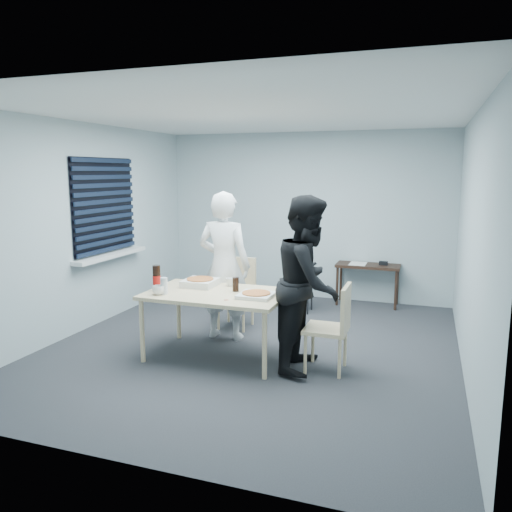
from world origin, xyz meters
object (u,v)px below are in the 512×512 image
at_px(person_white, 224,266).
at_px(person_black, 308,283).
at_px(soda_bottle, 157,279).
at_px(side_table, 368,270).
at_px(mug_b, 230,282).
at_px(dining_table, 216,298).
at_px(backpack, 302,268).
at_px(chair_far, 238,287).
at_px(stool, 301,288).
at_px(chair_right, 335,322).
at_px(mug_a, 158,290).

relative_size(person_white, person_black, 1.00).
bearing_deg(soda_bottle, side_table, 55.84).
height_order(person_white, mug_b, person_white).
distance_m(dining_table, backpack, 2.06).
height_order(person_white, side_table, person_white).
bearing_deg(side_table, chair_far, -133.05).
bearing_deg(mug_b, dining_table, -94.73).
xyz_separation_m(stool, backpack, (-0.00, -0.01, 0.29)).
relative_size(chair_far, chair_right, 1.00).
xyz_separation_m(person_black, backpack, (-0.56, 1.98, -0.24)).
xyz_separation_m(side_table, mug_a, (-1.82, -3.00, 0.22)).
distance_m(dining_table, mug_b, 0.34).
height_order(stool, mug_a, mug_a).
bearing_deg(mug_a, chair_far, 76.20).
xyz_separation_m(chair_far, side_table, (1.48, 1.58, 0.03)).
bearing_deg(person_black, soda_bottle, 96.05).
xyz_separation_m(chair_right, mug_b, (-1.25, 0.31, 0.25)).
distance_m(side_table, stool, 1.10).
distance_m(dining_table, person_white, 0.67).
bearing_deg(mug_b, person_black, -16.60).
bearing_deg(dining_table, side_table, 64.43).
relative_size(side_table, stool, 2.03).
relative_size(dining_table, chair_right, 1.66).
relative_size(person_white, backpack, 4.71).
distance_m(person_white, side_table, 2.57).
bearing_deg(dining_table, stool, 77.79).
distance_m(chair_far, mug_b, 0.87).
bearing_deg(soda_bottle, backpack, 63.49).
height_order(person_black, soda_bottle, person_black).
height_order(chair_right, person_white, person_white).
relative_size(chair_right, mug_a, 7.24).
height_order(mug_b, soda_bottle, soda_bottle).
relative_size(person_white, mug_a, 14.39).
height_order(dining_table, chair_far, chair_far).
bearing_deg(stool, person_black, -74.39).
height_order(chair_far, backpack, chair_far).
height_order(chair_right, mug_a, chair_right).
distance_m(chair_far, mug_a, 1.48).
relative_size(stool, mug_b, 4.60).
relative_size(person_black, mug_a, 14.39).
distance_m(person_white, backpack, 1.54).
relative_size(chair_right, mug_b, 8.90).
distance_m(dining_table, chair_right, 1.29).
bearing_deg(stool, soda_bottle, -116.39).
height_order(dining_table, backpack, backpack).
bearing_deg(side_table, dining_table, -115.57).
bearing_deg(mug_b, person_white, 122.70).
bearing_deg(dining_table, soda_bottle, -167.31).
bearing_deg(dining_table, mug_a, -150.91).
distance_m(dining_table, side_table, 3.00).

